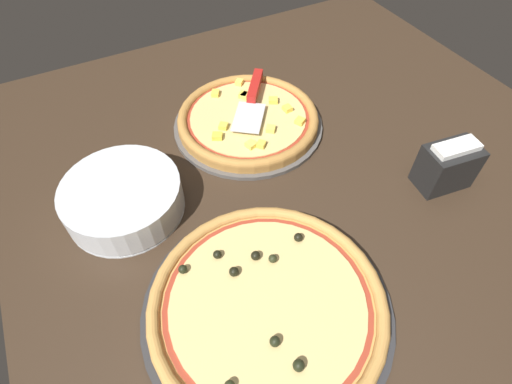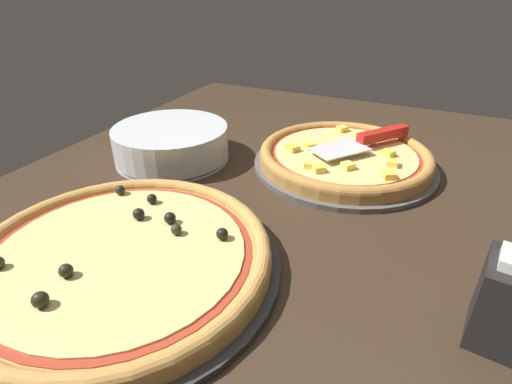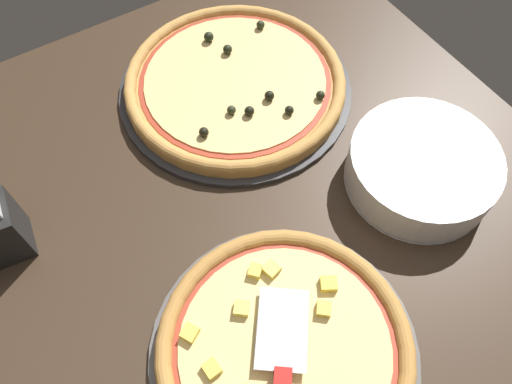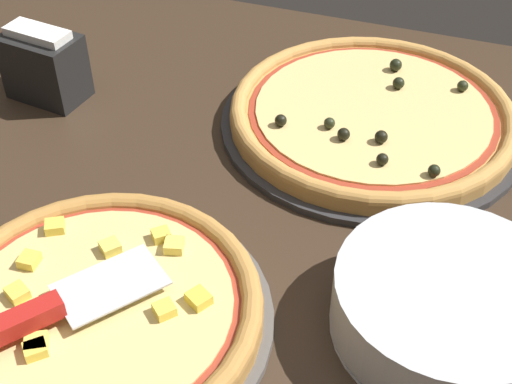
{
  "view_description": "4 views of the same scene",
  "coord_description": "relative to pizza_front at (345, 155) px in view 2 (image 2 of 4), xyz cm",
  "views": [
    {
      "loc": [
        39.08,
        54.42,
        64.64
      ],
      "look_at": [
        15.03,
        8.55,
        3.0
      ],
      "focal_mm": 28.0,
      "sensor_mm": 36.0,
      "label": 1
    },
    {
      "loc": [
        -9.21,
        60.16,
        35.11
      ],
      "look_at": [
        15.03,
        8.55,
        3.0
      ],
      "focal_mm": 28.0,
      "sensor_mm": 36.0,
      "label": 2
    },
    {
      "loc": [
        -6.04,
        -25.01,
        68.78
      ],
      "look_at": [
        15.03,
        8.55,
        3.0
      ],
      "focal_mm": 35.0,
      "sensor_mm": 36.0,
      "label": 3
    },
    {
      "loc": [
        36.75,
        -51.96,
        58.91
      ],
      "look_at": [
        15.03,
        8.55,
        3.0
      ],
      "focal_mm": 50.0,
      "sensor_mm": 36.0,
      "label": 4
    }
  ],
  "objects": [
    {
      "name": "pizza_front",
      "position": [
        0.0,
        0.0,
        0.0
      ],
      "size": [
        33.96,
        33.96,
        3.3
      ],
      "color": "#B77F3D",
      "rests_on": "pizza_pan_front"
    },
    {
      "name": "serving_spatula",
      "position": [
        -4.47,
        -5.15,
        2.63
      ],
      "size": [
        17.35,
        21.08,
        2.0
      ],
      "color": "silver",
      "rests_on": "pizza_front"
    },
    {
      "name": "pizza_back",
      "position": [
        18.63,
        43.73,
        -0.07
      ],
      "size": [
        39.62,
        39.62,
        3.94
      ],
      "color": "#C68E47",
      "rests_on": "pizza_pan_back"
    },
    {
      "name": "plate_stack",
      "position": [
        33.53,
        11.46,
        1.04
      ],
      "size": [
        23.37,
        23.37,
        7.0
      ],
      "color": "silver",
      "rests_on": "ground_plane"
    },
    {
      "name": "pizza_pan_front",
      "position": [
        0.01,
        -0.0,
        -1.96
      ],
      "size": [
        36.13,
        36.13,
        1.0
      ],
      "primitive_type": "cylinder",
      "color": "#565451",
      "rests_on": "ground_plane"
    },
    {
      "name": "pizza_pan_back",
      "position": [
        18.62,
        43.74,
        -1.96
      ],
      "size": [
        42.15,
        42.15,
        1.0
      ],
      "primitive_type": "cylinder",
      "color": "#2D2D30",
      "rests_on": "ground_plane"
    },
    {
      "name": "ground_plane",
      "position": [
        -5.72,
        13.32,
        -4.26
      ],
      "size": [
        128.72,
        121.2,
        3.6
      ],
      "primitive_type": "cube",
      "color": "#38281C"
    }
  ]
}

